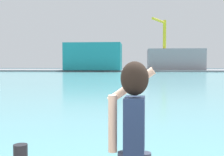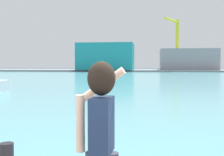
# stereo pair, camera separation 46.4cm
# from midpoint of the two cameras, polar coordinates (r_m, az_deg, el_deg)

# --- Properties ---
(ground_plane) EXTENTS (220.00, 220.00, 0.00)m
(ground_plane) POSITION_cam_midpoint_polar(r_m,az_deg,el_deg) (52.81, 4.61, 0.21)
(ground_plane) COLOR #334751
(harbor_water) EXTENTS (140.00, 100.00, 0.02)m
(harbor_water) POSITION_cam_midpoint_polar(r_m,az_deg,el_deg) (54.80, 4.63, 0.31)
(harbor_water) COLOR #599EA8
(harbor_water) RESTS_ON ground_plane
(far_shore_dock) EXTENTS (140.00, 20.00, 0.52)m
(far_shore_dock) POSITION_cam_midpoint_polar(r_m,az_deg,el_deg) (94.78, 4.80, 1.52)
(far_shore_dock) COLOR gray
(far_shore_dock) RESTS_ON ground_plane
(person_photographer) EXTENTS (0.53, 0.55, 1.74)m
(person_photographer) POSITION_cam_midpoint_polar(r_m,az_deg,el_deg) (2.92, -0.32, -9.98)
(person_photographer) COLOR #2D3342
(person_photographer) RESTS_ON quay_promenade
(warehouse_left) EXTENTS (17.28, 10.55, 8.30)m
(warehouse_left) POSITION_cam_midpoint_polar(r_m,az_deg,el_deg) (90.50, -3.80, 4.25)
(warehouse_left) COLOR teal
(warehouse_left) RESTS_ON far_shore_dock
(warehouse_right) EXTENTS (17.47, 11.41, 6.59)m
(warehouse_right) POSITION_cam_midpoint_polar(r_m,az_deg,el_deg) (95.12, 12.25, 3.61)
(warehouse_right) COLOR gray
(warehouse_right) RESTS_ON far_shore_dock
(port_crane) EXTENTS (4.93, 9.72, 15.33)m
(port_crane) POSITION_cam_midpoint_polar(r_m,az_deg,el_deg) (89.51, 9.98, 7.55)
(port_crane) COLOR yellow
(port_crane) RESTS_ON far_shore_dock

